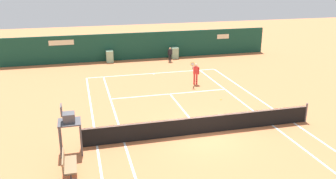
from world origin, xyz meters
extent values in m
plane|color=#C67042|center=(0.00, 0.00, 0.00)|extent=(80.00, 80.00, 0.00)
cube|color=white|center=(0.00, 11.70, 0.00)|extent=(10.60, 0.10, 0.01)
cube|color=white|center=(-5.30, 0.00, 0.00)|extent=(0.10, 23.40, 0.01)
cube|color=white|center=(-4.00, 0.00, 0.00)|extent=(0.10, 23.40, 0.01)
cube|color=white|center=(4.00, 0.00, 0.00)|extent=(0.10, 23.40, 0.01)
cube|color=white|center=(5.30, 0.00, 0.00)|extent=(0.10, 23.40, 0.01)
cube|color=white|center=(0.00, 6.40, 0.00)|extent=(8.00, 0.10, 0.01)
cube|color=white|center=(0.00, 3.20, 0.00)|extent=(0.10, 6.40, 0.01)
cube|color=white|center=(0.00, 11.55, 0.00)|extent=(0.10, 0.24, 0.01)
cylinder|color=#4C4C51|center=(-6.00, 0.00, 0.53)|extent=(0.10, 0.10, 1.07)
cylinder|color=#4C4C51|center=(6.00, 0.00, 0.53)|extent=(0.10, 0.10, 1.07)
cube|color=black|center=(0.00, 0.00, 0.47)|extent=(12.00, 0.03, 0.95)
cube|color=white|center=(0.00, 0.00, 0.92)|extent=(12.00, 0.04, 0.06)
cube|color=#144233|center=(0.00, 17.00, 1.25)|extent=(25.00, 0.24, 2.50)
cube|color=beige|center=(-7.13, 16.86, 1.92)|extent=(2.15, 0.02, 0.44)
cube|color=beige|center=(8.21, 16.86, 1.79)|extent=(1.24, 0.02, 0.44)
cube|color=#8CB793|center=(-3.01, 16.45, 0.53)|extent=(0.62, 0.70, 1.07)
cube|color=#8CB793|center=(3.14, 16.45, 0.52)|extent=(0.61, 0.70, 1.04)
cylinder|color=#47474C|center=(-5.99, 0.08, 0.74)|extent=(0.07, 0.07, 1.47)
cylinder|color=#47474C|center=(-5.99, -0.82, 0.74)|extent=(0.07, 0.07, 1.47)
cylinder|color=#47474C|center=(-6.89, 0.08, 0.74)|extent=(0.07, 0.07, 1.47)
cylinder|color=#47474C|center=(-6.89, -0.82, 0.74)|extent=(0.07, 0.07, 1.47)
cylinder|color=#47474C|center=(-5.99, -0.37, 0.44)|extent=(0.04, 0.81, 0.04)
cylinder|color=#47474C|center=(-5.99, -0.37, 0.88)|extent=(0.04, 0.81, 0.04)
cube|color=#47474C|center=(-6.44, -0.37, 1.50)|extent=(1.00, 1.00, 0.06)
cube|color=#4C4C51|center=(-6.44, -0.37, 1.73)|extent=(0.52, 0.56, 0.40)
cube|color=#4C4C51|center=(-6.73, -0.37, 2.11)|extent=(0.06, 0.56, 0.45)
cylinder|color=#38383D|center=(-6.48, -1.63, 0.19)|extent=(0.06, 0.06, 0.38)
cylinder|color=#38383D|center=(-6.48, -2.93, 0.19)|extent=(0.06, 0.06, 0.38)
cube|color=olive|center=(-6.48, -2.28, 0.42)|extent=(0.48, 1.46, 0.08)
cube|color=olive|center=(-6.75, -2.28, 0.67)|extent=(0.06, 1.46, 0.42)
cylinder|color=red|center=(2.47, 8.05, 0.39)|extent=(0.13, 0.13, 0.79)
cylinder|color=red|center=(2.30, 8.11, 0.39)|extent=(0.13, 0.13, 0.79)
cube|color=red|center=(2.38, 8.08, 1.06)|extent=(0.40, 0.31, 0.55)
sphere|color=beige|center=(2.38, 8.08, 1.45)|extent=(0.22, 0.22, 0.22)
cylinder|color=red|center=(2.59, 8.01, 1.02)|extent=(0.08, 0.08, 0.53)
cylinder|color=beige|center=(2.09, 7.91, 1.29)|extent=(0.26, 0.53, 0.08)
cylinder|color=black|center=(1.99, 7.66, 1.40)|extent=(0.03, 0.03, 0.22)
torus|color=yellow|center=(1.99, 7.66, 1.65)|extent=(0.29, 0.13, 0.30)
cylinder|color=silver|center=(1.99, 7.66, 1.65)|extent=(0.25, 0.09, 0.26)
cylinder|color=black|center=(2.43, 15.22, 0.34)|extent=(0.11, 0.11, 0.67)
cylinder|color=black|center=(2.28, 15.20, 0.34)|extent=(0.11, 0.11, 0.67)
cube|color=black|center=(2.36, 15.21, 0.91)|extent=(0.32, 0.21, 0.47)
sphere|color=tan|center=(2.36, 15.21, 1.24)|extent=(0.19, 0.19, 0.19)
cylinder|color=black|center=(2.54, 15.24, 0.88)|extent=(0.07, 0.07, 0.45)
cylinder|color=black|center=(2.17, 15.19, 0.88)|extent=(0.07, 0.07, 0.45)
sphere|color=#CCE033|center=(2.89, 4.45, 0.03)|extent=(0.07, 0.07, 0.07)
camera|label=1|loc=(-5.87, -15.57, 7.84)|focal=38.09mm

